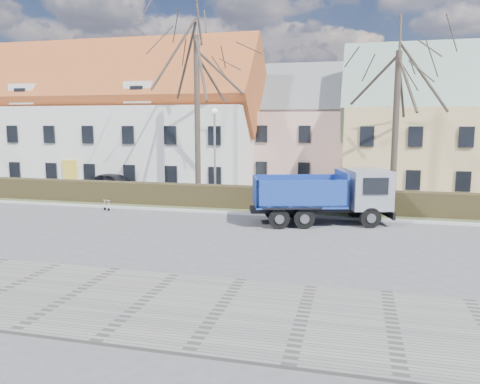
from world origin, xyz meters
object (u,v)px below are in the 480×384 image
(cart_frame, at_px, (104,204))
(parked_car_a, at_px, (114,183))
(dump_truck, at_px, (317,196))
(streetlight, at_px, (215,157))

(cart_frame, bearing_deg, parked_car_a, 114.04)
(parked_car_a, bearing_deg, dump_truck, -106.39)
(dump_truck, height_order, parked_car_a, dump_truck)
(streetlight, xyz_separation_m, cart_frame, (-5.70, -3.18, -2.61))
(dump_truck, height_order, streetlight, streetlight)
(cart_frame, distance_m, parked_car_a, 6.84)
(dump_truck, xyz_separation_m, streetlight, (-6.43, 3.82, 1.56))
(dump_truck, relative_size, parked_car_a, 1.66)
(parked_car_a, bearing_deg, cart_frame, -147.59)
(streetlight, bearing_deg, cart_frame, -150.87)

